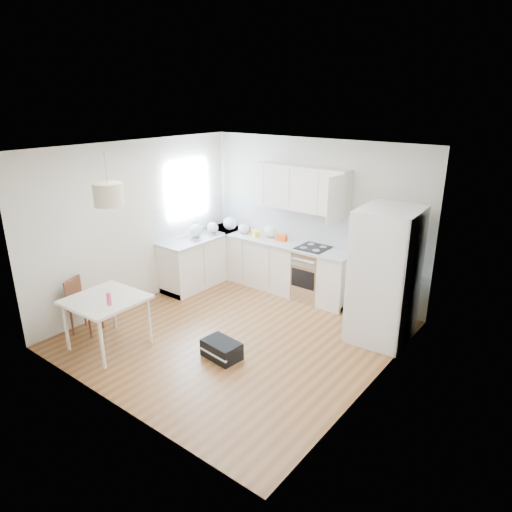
{
  "coord_description": "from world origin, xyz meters",
  "views": [
    {
      "loc": [
        3.91,
        -4.57,
        3.35
      ],
      "look_at": [
        0.06,
        0.4,
        1.14
      ],
      "focal_mm": 32.0,
      "sensor_mm": 36.0,
      "label": 1
    }
  ],
  "objects": [
    {
      "name": "wall_left",
      "position": [
        -2.1,
        0.0,
        1.35
      ],
      "size": [
        0.0,
        4.2,
        4.2
      ],
      "primitive_type": "plane",
      "rotation": [
        1.57,
        0.0,
        1.57
      ],
      "color": "beige",
      "rests_on": "floor"
    },
    {
      "name": "window_glassblock",
      "position": [
        -2.09,
        1.15,
        1.75
      ],
      "size": [
        0.02,
        1.0,
        1.0
      ],
      "primitive_type": "cube",
      "color": "#BFE0F9",
      "rests_on": "wall_left"
    },
    {
      "name": "backsplash_back",
      "position": [
        -0.6,
        2.09,
        1.21
      ],
      "size": [
        3.0,
        0.01,
        0.58
      ],
      "primitive_type": "cube",
      "color": "white",
      "rests_on": "wall_back"
    },
    {
      "name": "sink",
      "position": [
        -1.8,
        1.15,
        0.92
      ],
      "size": [
        0.5,
        0.8,
        0.16
      ],
      "primitive_type": null,
      "color": "silver",
      "rests_on": "counter_left"
    },
    {
      "name": "cabinets_back",
      "position": [
        -0.6,
        1.8,
        0.44
      ],
      "size": [
        3.0,
        0.6,
        0.88
      ],
      "primitive_type": "cube",
      "color": "white",
      "rests_on": "floor"
    },
    {
      "name": "floor",
      "position": [
        0.0,
        0.0,
        0.0
      ],
      "size": [
        4.2,
        4.2,
        0.0
      ],
      "primitive_type": "plane",
      "color": "brown",
      "rests_on": "ground"
    },
    {
      "name": "snack_red",
      "position": [
        -1.3,
        1.85,
        0.97
      ],
      "size": [
        0.17,
        0.12,
        0.11
      ],
      "primitive_type": "cube",
      "rotation": [
        0.0,
        0.0,
        0.17
      ],
      "color": "#C23B18",
      "rests_on": "counter_back"
    },
    {
      "name": "pendant_lamp",
      "position": [
        -1.01,
        -1.24,
        2.18
      ],
      "size": [
        0.48,
        0.48,
        0.29
      ],
      "primitive_type": "cylinder",
      "rotation": [
        0.0,
        0.0,
        0.34
      ],
      "color": "beige",
      "rests_on": "ceiling"
    },
    {
      "name": "wall_right",
      "position": [
        2.1,
        0.0,
        1.35
      ],
      "size": [
        0.0,
        4.2,
        4.2
      ],
      "primitive_type": "plane",
      "rotation": [
        1.57,
        0.0,
        -1.57
      ],
      "color": "beige",
      "rests_on": "floor"
    },
    {
      "name": "drink_bottle",
      "position": [
        -0.96,
        -1.44,
        0.85
      ],
      "size": [
        0.06,
        0.06,
        0.21
      ],
      "primitive_type": "cylinder",
      "rotation": [
        0.0,
        0.0,
        0.05
      ],
      "color": "#D53B67",
      "rests_on": "dining_table"
    },
    {
      "name": "ceiling",
      "position": [
        0.0,
        0.0,
        2.7
      ],
      "size": [
        4.2,
        4.2,
        0.0
      ],
      "primitive_type": "plane",
      "rotation": [
        3.14,
        0.0,
        0.0
      ],
      "color": "white",
      "rests_on": "wall_back"
    },
    {
      "name": "refrigerator",
      "position": [
        1.71,
        1.26,
        0.96
      ],
      "size": [
        0.98,
        1.03,
        1.92
      ],
      "primitive_type": null,
      "rotation": [
        0.0,
        0.0,
        0.08
      ],
      "color": "white",
      "rests_on": "floor"
    },
    {
      "name": "dining_table",
      "position": [
        -1.19,
        -1.35,
        0.66
      ],
      "size": [
        0.97,
        0.97,
        0.74
      ],
      "rotation": [
        0.0,
        0.0,
        0.04
      ],
      "color": "beige",
      "rests_on": "floor"
    },
    {
      "name": "range_oven",
      "position": [
        0.2,
        1.8,
        0.44
      ],
      "size": [
        0.5,
        0.61,
        0.88
      ],
      "primitive_type": null,
      "color": "silver",
      "rests_on": "floor"
    },
    {
      "name": "grocery_bag_d",
      "position": [
        -1.77,
        1.43,
        1.02
      ],
      "size": [
        0.22,
        0.19,
        0.2
      ],
      "primitive_type": "ellipsoid",
      "color": "white",
      "rests_on": "counter_back"
    },
    {
      "name": "backsplash_left",
      "position": [
        -2.09,
        1.2,
        1.21
      ],
      "size": [
        0.01,
        1.8,
        0.58
      ],
      "primitive_type": "cube",
      "color": "white",
      "rests_on": "wall_left"
    },
    {
      "name": "grocery_bag_c",
      "position": [
        -0.74,
        1.85,
        1.03
      ],
      "size": [
        0.24,
        0.21,
        0.22
      ],
      "primitive_type": "ellipsoid",
      "color": "white",
      "rests_on": "counter_back"
    },
    {
      "name": "dining_chair",
      "position": [
        -1.81,
        -1.3,
        0.42
      ],
      "size": [
        0.46,
        0.46,
        0.84
      ],
      "primitive_type": null,
      "rotation": [
        0.0,
        0.0,
        0.38
      ],
      "color": "#452314",
      "rests_on": "floor"
    },
    {
      "name": "grocery_bag_e",
      "position": [
        -1.83,
        1.05,
        1.04
      ],
      "size": [
        0.26,
        0.22,
        0.23
      ],
      "primitive_type": "ellipsoid",
      "color": "white",
      "rests_on": "counter_left"
    },
    {
      "name": "upper_cabinets",
      "position": [
        -0.15,
        1.94,
        1.88
      ],
      "size": [
        1.7,
        0.32,
        0.75
      ],
      "primitive_type": "cube",
      "color": "white",
      "rests_on": "wall_back"
    },
    {
      "name": "gym_bag",
      "position": [
        0.25,
        -0.6,
        0.12
      ],
      "size": [
        0.55,
        0.39,
        0.24
      ],
      "primitive_type": "cube",
      "rotation": [
        0.0,
        0.0,
        -0.11
      ],
      "color": "black",
      "rests_on": "floor"
    },
    {
      "name": "cabinets_left",
      "position": [
        -1.8,
        1.2,
        0.44
      ],
      "size": [
        0.6,
        1.8,
        0.88
      ],
      "primitive_type": "cube",
      "color": "white",
      "rests_on": "floor"
    },
    {
      "name": "counter_back",
      "position": [
        -0.6,
        1.8,
        0.9
      ],
      "size": [
        3.02,
        0.64,
        0.04
      ],
      "primitive_type": "cube",
      "color": "#BABDBF",
      "rests_on": "cabinets_back"
    },
    {
      "name": "grocery_bag_b",
      "position": [
        -1.27,
        1.74,
        1.02
      ],
      "size": [
        0.22,
        0.18,
        0.19
      ],
      "primitive_type": "ellipsoid",
      "color": "white",
      "rests_on": "counter_back"
    },
    {
      "name": "wall_back",
      "position": [
        0.0,
        2.1,
        1.35
      ],
      "size": [
        4.2,
        0.0,
        4.2
      ],
      "primitive_type": "plane",
      "rotation": [
        1.57,
        0.0,
        0.0
      ],
      "color": "beige",
      "rests_on": "floor"
    },
    {
      "name": "snack_orange",
      "position": [
        -0.45,
        1.81,
        0.98
      ],
      "size": [
        0.19,
        0.14,
        0.12
      ],
      "primitive_type": "cube",
      "rotation": [
        0.0,
        0.0,
        0.19
      ],
      "color": "#D34712",
      "rests_on": "counter_back"
    },
    {
      "name": "counter_left",
      "position": [
        -1.8,
        1.2,
        0.9
      ],
      "size": [
        0.64,
        1.82,
        0.04
      ],
      "primitive_type": "cube",
      "color": "#BABDBF",
      "rests_on": "cabinets_left"
    },
    {
      "name": "grocery_bag_a",
      "position": [
        -1.65,
        1.79,
        1.04
      ],
      "size": [
        0.27,
        0.23,
        0.25
      ],
      "primitive_type": "ellipsoid",
      "color": "white",
      "rests_on": "counter_back"
    },
    {
      "name": "snack_yellow",
      "position": [
        -0.98,
        1.73,
        0.97
      ],
      "size": [
        0.18,
        0.16,
        0.1
      ],
      "primitive_type": "cube",
      "rotation": [
        0.0,
        0.0,
        -0.48
      ],
      "color": "yellow",
      "rests_on": "counter_back"
    }
  ]
}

